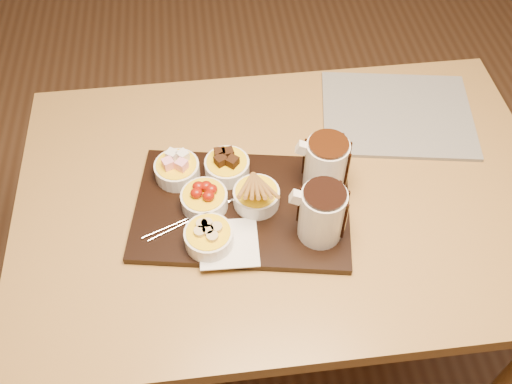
{
  "coord_description": "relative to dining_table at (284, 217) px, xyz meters",
  "views": [
    {
      "loc": [
        -0.16,
        -0.78,
        1.75
      ],
      "look_at": [
        -0.07,
        -0.04,
        0.81
      ],
      "focal_mm": 40.0,
      "sensor_mm": 36.0,
      "label": 1
    }
  ],
  "objects": [
    {
      "name": "bowl_biscotti",
      "position": [
        -0.07,
        -0.04,
        0.14
      ],
      "size": [
        0.1,
        0.1,
        0.04
      ],
      "primitive_type": "cylinder",
      "color": "white",
      "rests_on": "serving_board"
    },
    {
      "name": "dining_table",
      "position": [
        0.0,
        0.0,
        0.0
      ],
      "size": [
        1.2,
        0.8,
        0.75
      ],
      "color": "#A37A3C",
      "rests_on": "ground"
    },
    {
      "name": "bowl_strawberries",
      "position": [
        -0.18,
        -0.03,
        0.14
      ],
      "size": [
        0.1,
        0.1,
        0.04
      ],
      "primitive_type": "cylinder",
      "color": "white",
      "rests_on": "serving_board"
    },
    {
      "name": "fondue_skewers",
      "position": [
        -0.2,
        -0.05,
        0.12
      ],
      "size": [
        0.12,
        0.25,
        0.01
      ],
      "primitive_type": null,
      "rotation": [
        0.0,
        0.0,
        -1.19
      ],
      "color": "silver",
      "rests_on": "serving_board"
    },
    {
      "name": "pitcher_dark_chocolate",
      "position": [
        0.05,
        -0.13,
        0.18
      ],
      "size": [
        0.11,
        0.11,
        0.13
      ],
      "primitive_type": "cylinder",
      "rotation": [
        0.0,
        0.0,
        -0.18
      ],
      "color": "silver",
      "rests_on": "serving_board"
    },
    {
      "name": "bowl_bananas",
      "position": [
        -0.18,
        -0.13,
        0.14
      ],
      "size": [
        0.1,
        0.1,
        0.04
      ],
      "primitive_type": "cylinder",
      "color": "white",
      "rests_on": "serving_board"
    },
    {
      "name": "bowl_marshmallows",
      "position": [
        -0.24,
        0.06,
        0.14
      ],
      "size": [
        0.1,
        0.1,
        0.04
      ],
      "primitive_type": "cylinder",
      "color": "white",
      "rests_on": "serving_board"
    },
    {
      "name": "newspaper",
      "position": [
        0.31,
        0.21,
        0.1
      ],
      "size": [
        0.41,
        0.35,
        0.01
      ],
      "primitive_type": "cube",
      "rotation": [
        0.0,
        0.0,
        -0.17
      ],
      "color": "beige",
      "rests_on": "dining_table"
    },
    {
      "name": "bowl_cake",
      "position": [
        -0.13,
        0.05,
        0.14
      ],
      "size": [
        0.1,
        0.1,
        0.04
      ],
      "primitive_type": "cylinder",
      "color": "white",
      "rests_on": "serving_board"
    },
    {
      "name": "ground",
      "position": [
        0.0,
        0.0,
        -0.65
      ],
      "size": [
        5.0,
        5.0,
        0.0
      ],
      "primitive_type": "plane",
      "color": "#55341D",
      "rests_on": "ground"
    },
    {
      "name": "pitcher_milk_chocolate",
      "position": [
        0.08,
        -0.0,
        0.18
      ],
      "size": [
        0.11,
        0.11,
        0.13
      ],
      "primitive_type": "cylinder",
      "rotation": [
        0.0,
        0.0,
        -0.18
      ],
      "color": "silver",
      "rests_on": "serving_board"
    },
    {
      "name": "napkin",
      "position": [
        -0.14,
        -0.14,
        0.12
      ],
      "size": [
        0.12,
        0.12,
        0.0
      ],
      "primitive_type": "cube",
      "rotation": [
        0.0,
        0.0,
        -0.04
      ],
      "color": "white",
      "rests_on": "serving_board"
    },
    {
      "name": "serving_board",
      "position": [
        -0.1,
        -0.04,
        0.11
      ],
      "size": [
        0.51,
        0.38,
        0.02
      ],
      "primitive_type": "cube",
      "rotation": [
        0.0,
        0.0,
        -0.18
      ],
      "color": "black",
      "rests_on": "dining_table"
    }
  ]
}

